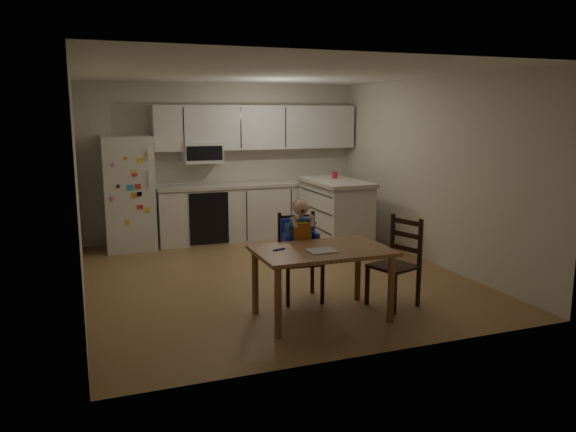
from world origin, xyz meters
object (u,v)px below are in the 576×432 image
(red_cup, at_px, (335,175))
(chair_side, at_px, (400,256))
(refrigerator, at_px, (129,193))
(dining_table, at_px, (322,258))
(kitchen_island, at_px, (335,213))
(chair_booster, at_px, (300,239))

(red_cup, bearing_deg, chair_side, -101.24)
(refrigerator, height_order, dining_table, refrigerator)
(kitchen_island, height_order, chair_booster, chair_booster)
(kitchen_island, height_order, chair_side, kitchen_island)
(chair_booster, bearing_deg, red_cup, 63.35)
(refrigerator, height_order, chair_side, refrigerator)
(red_cup, xyz_separation_m, chair_booster, (-1.50, -2.30, -0.41))
(red_cup, bearing_deg, kitchen_island, -111.20)
(dining_table, bearing_deg, chair_booster, 89.51)
(refrigerator, distance_m, chair_booster, 3.43)
(kitchen_island, bearing_deg, red_cup, 68.80)
(refrigerator, relative_size, kitchen_island, 1.22)
(refrigerator, xyz_separation_m, kitchen_island, (2.96, -0.97, -0.33))
(dining_table, relative_size, chair_booster, 1.18)
(chair_booster, distance_m, chair_side, 1.09)
(chair_side, bearing_deg, refrigerator, -163.46)
(kitchen_island, xyz_separation_m, chair_side, (-0.48, -2.63, 0.02))
(dining_table, bearing_deg, red_cup, 62.74)
(refrigerator, xyz_separation_m, chair_booster, (1.54, -3.06, -0.17))
(refrigerator, relative_size, red_cup, 16.51)
(refrigerator, distance_m, red_cup, 3.14)
(chair_booster, bearing_deg, chair_side, -23.47)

